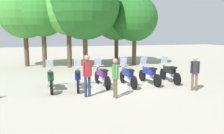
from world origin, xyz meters
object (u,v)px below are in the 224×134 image
motorcycle_3 (128,76)px  tree_4 (116,16)px  motorcycle_2 (102,76)px  motorcycle_5 (169,73)px  tree_2 (68,10)px  person_2 (115,75)px  tree_5 (135,18)px  motorcycle_4 (149,74)px  tree_3 (85,5)px  tree_1 (43,14)px  tree_0 (24,13)px  person_1 (87,72)px  motorcycle_0 (50,79)px  motorcycle_1 (78,78)px  person_0 (195,71)px

motorcycle_3 → tree_4: bearing=-15.5°
motorcycle_2 → motorcycle_5: bearing=-96.7°
tree_2 → tree_4: size_ratio=0.99×
person_2 → tree_5: 10.80m
motorcycle_4 → tree_3: bearing=14.0°
tree_1 → tree_5: tree_1 is taller
tree_1 → tree_3: bearing=-22.6°
tree_0 → tree_4: bearing=2.5°
motorcycle_5 → tree_0: 12.45m
motorcycle_3 → tree_4: size_ratio=0.34×
motorcycle_4 → motorcycle_5: size_ratio=1.00×
motorcycle_2 → tree_0: size_ratio=0.34×
tree_1 → person_1: bearing=-81.5°
motorcycle_0 → motorcycle_2: size_ratio=1.00×
person_1 → tree_2: tree_2 is taller
motorcycle_5 → tree_2: tree_2 is taller
motorcycle_3 → motorcycle_0: bearing=86.6°
motorcycle_2 → motorcycle_5: size_ratio=1.00×
motorcycle_1 → motorcycle_2: (1.24, 0.18, 0.00)m
person_0 → tree_4: 11.91m
motorcycle_1 → motorcycle_3: (2.49, -0.15, 0.00)m
tree_4 → motorcycle_2: bearing=-113.4°
motorcycle_4 → tree_1: 10.17m
motorcycle_4 → person_1: size_ratio=1.26×
motorcycle_2 → tree_4: 10.70m
motorcycle_0 → tree_5: size_ratio=0.37×
motorcycle_4 → person_1: bearing=110.1°
motorcycle_1 → tree_2: (0.57, 7.27, 3.90)m
motorcycle_4 → tree_0: tree_0 is taller
person_0 → tree_5: tree_5 is taller
tree_0 → tree_4: (7.87, 0.35, -0.08)m
motorcycle_3 → motorcycle_2: bearing=75.5°
person_0 → tree_1: (-6.32, 10.05, 3.24)m
tree_0 → motorcycle_1: bearing=-73.6°
motorcycle_1 → tree_4: 11.37m
tree_4 → tree_3: bearing=-142.7°
tree_4 → tree_5: bearing=-70.2°
motorcycle_0 → motorcycle_4: 5.00m
tree_3 → tree_5: tree_3 is taller
tree_5 → tree_2: bearing=178.4°
person_2 → motorcycle_3: bearing=-126.3°
motorcycle_3 → tree_2: tree_2 is taller
motorcycle_5 → tree_5: bearing=-4.2°
tree_4 → tree_5: (0.82, -2.27, -0.32)m
motorcycle_0 → tree_2: tree_2 is taller
person_2 → tree_5: bearing=-119.7°
person_1 → tree_5: bearing=130.9°
tree_0 → tree_4: 7.88m
person_2 → tree_4: (4.03, 11.45, 3.29)m
motorcycle_4 → tree_5: size_ratio=0.37×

